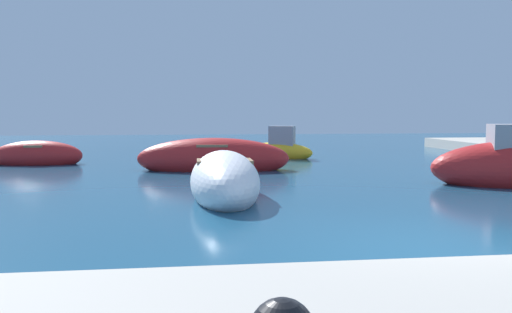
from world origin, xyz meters
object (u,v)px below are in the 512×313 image
at_px(moored_boat_3, 37,156).
at_px(moored_boat_2, 277,150).
at_px(moored_boat_6, 213,159).
at_px(moored_boat_1, 225,181).

bearing_deg(moored_boat_3, moored_boat_2, 10.82).
distance_m(moored_boat_2, moored_boat_3, 9.56).
relative_size(moored_boat_2, moored_boat_6, 0.62).
bearing_deg(moored_boat_2, moored_boat_3, 32.85).
xyz_separation_m(moored_boat_1, moored_boat_6, (0.03, 5.97, 0.00)).
bearing_deg(moored_boat_3, moored_boat_1, -52.03).
relative_size(moored_boat_1, moored_boat_6, 0.79).
xyz_separation_m(moored_boat_1, moored_boat_3, (-6.47, 8.86, -0.07)).
height_order(moored_boat_2, moored_boat_6, moored_boat_2).
bearing_deg(moored_boat_1, moored_boat_2, -15.28).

